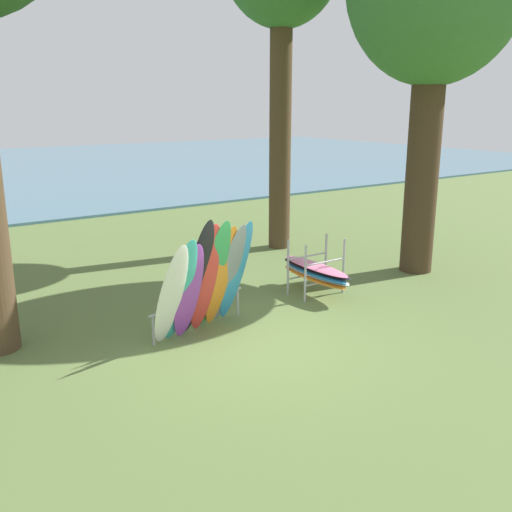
% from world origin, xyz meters
% --- Properties ---
extents(ground_plane, '(80.00, 80.00, 0.00)m').
position_xyz_m(ground_plane, '(0.00, 0.00, 0.00)').
color(ground_plane, '#566B38').
extents(leaning_board_pile, '(2.29, 1.33, 2.25)m').
position_xyz_m(leaning_board_pile, '(-0.41, 0.87, 1.02)').
color(leaning_board_pile, white).
rests_on(leaning_board_pile, ground).
extents(board_storage_rack, '(1.15, 2.12, 1.25)m').
position_xyz_m(board_storage_rack, '(2.74, 1.52, 0.52)').
color(board_storage_rack, '#9EA0A5').
rests_on(board_storage_rack, ground).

